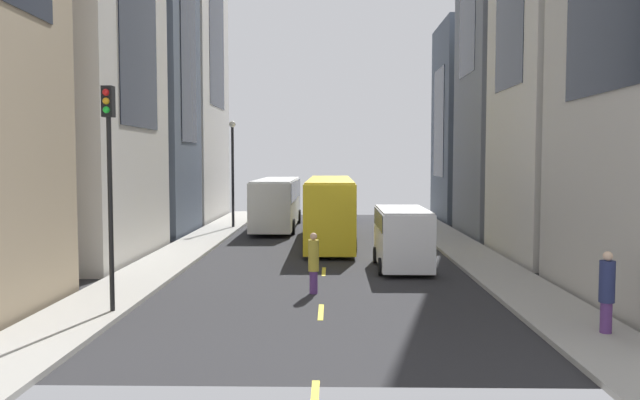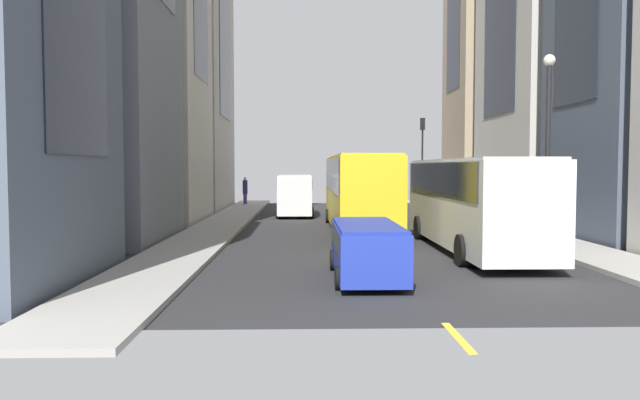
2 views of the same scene
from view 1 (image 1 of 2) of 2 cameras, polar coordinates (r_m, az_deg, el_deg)
The scene contains 20 objects.
ground_plane at distance 33.31m, azimuth 0.50°, elevation -4.37°, with size 40.71×40.71×0.00m, color #28282B.
sidewalk_west at distance 34.11m, azimuth -11.51°, elevation -4.13°, with size 2.55×44.00×0.15m, color #9E9B93.
sidewalk_east at distance 33.97m, azimuth 12.56°, elevation -4.17°, with size 2.55×44.00×0.15m, color #9E9B93.
lane_stripe_0 at distance 12.85m, azimuth -0.48°, elevation -17.48°, with size 0.16×2.00×0.01m, color yellow.
lane_stripe_1 at distance 19.54m, azimuth 0.08°, elevation -10.07°, with size 0.16×2.00×0.01m, color yellow.
lane_stripe_2 at distance 26.39m, azimuth 0.34°, elevation -6.47°, with size 0.16×2.00×0.01m, color yellow.
lane_stripe_3 at distance 33.31m, azimuth 0.50°, elevation -4.36°, with size 0.16×2.00×0.01m, color yellow.
lane_stripe_4 at distance 40.25m, azimuth 0.60°, elevation -2.98°, with size 0.16×2.00×0.01m, color yellow.
lane_stripe_5 at distance 47.21m, azimuth 0.67°, elevation -2.00°, with size 0.16×2.00×0.01m, color yellow.
lane_stripe_6 at distance 54.18m, azimuth 0.72°, elevation -1.27°, with size 0.16×2.00×0.01m, color yellow.
building_west_2 at distance 42.37m, azimuth -18.23°, elevation 14.49°, with size 9.47×7.33×25.50m.
building_east_3 at distance 50.55m, azimuth 15.85°, elevation 6.72°, with size 9.25×7.71×14.96m.
city_bus_white at distance 42.81m, azimuth -3.88°, elevation 0.10°, with size 2.81×11.54×3.35m.
streetcar_yellow at distance 35.71m, azimuth 0.92°, elevation -0.40°, with size 2.70×14.04×3.59m.
delivery_van_white at distance 27.07m, azimuth 7.45°, elevation -3.03°, with size 2.25×5.02×2.58m.
car_blue_0 at distance 48.32m, azimuth 1.92°, elevation -0.80°, with size 1.89×4.73×1.52m.
pedestrian_waiting_curb at distance 21.96m, azimuth -0.59°, elevation -5.57°, with size 0.37×0.37×2.12m.
pedestrian_walking_far at distance 18.10m, azimuth 24.46°, elevation -7.40°, with size 0.39×0.39×2.13m.
traffic_light_near_corner at distance 19.56m, azimuth -18.49°, elevation 3.65°, with size 0.32×0.44×6.64m.
streetlamp_near at distance 42.68m, azimuth -7.89°, elevation 3.39°, with size 0.44×0.44×7.08m.
Camera 1 is at (0.33, -32.98, 4.63)m, focal length 35.47 mm.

